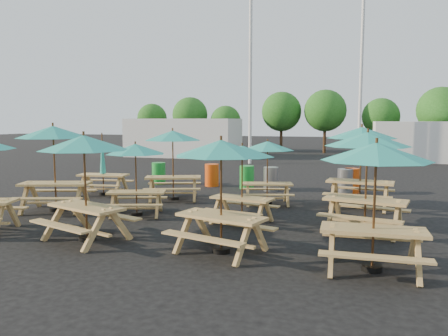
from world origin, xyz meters
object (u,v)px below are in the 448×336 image
(picnic_unit_8, at_px, (268,150))
(picnic_unit_11, at_px, (362,138))
(waste_bin_3, at_px, (271,179))
(waste_bin_1, at_px, (212,175))
(picnic_unit_2, at_px, (103,170))
(waste_bin_5, at_px, (351,181))
(waste_bin_2, at_px, (247,177))
(picnic_unit_9, at_px, (376,161))
(picnic_unit_10, at_px, (367,146))
(picnic_unit_4, at_px, (135,154))
(picnic_unit_1, at_px, (53,138))
(waste_bin_0, at_px, (159,173))
(picnic_unit_5, at_px, (173,140))
(waste_bin_4, at_px, (345,181))
(picnic_unit_6, at_px, (221,156))
(picnic_unit_3, at_px, (84,150))
(picnic_unit_7, at_px, (242,156))

(picnic_unit_8, relative_size, picnic_unit_11, 0.82)
(waste_bin_3, bearing_deg, waste_bin_1, 169.16)
(picnic_unit_2, height_order, waste_bin_5, picnic_unit_2)
(waste_bin_5, bearing_deg, picnic_unit_2, -160.71)
(waste_bin_2, bearing_deg, picnic_unit_9, -62.99)
(picnic_unit_8, xyz_separation_m, waste_bin_5, (2.60, 3.09, -1.30))
(picnic_unit_10, height_order, waste_bin_5, picnic_unit_10)
(picnic_unit_4, height_order, picnic_unit_10, picnic_unit_10)
(picnic_unit_8, height_order, waste_bin_1, picnic_unit_8)
(picnic_unit_1, xyz_separation_m, waste_bin_2, (4.48, 5.74, -1.73))
(picnic_unit_1, height_order, picnic_unit_8, picnic_unit_1)
(picnic_unit_1, xyz_separation_m, waste_bin_0, (0.59, 5.94, -1.73))
(picnic_unit_4, height_order, picnic_unit_9, picnic_unit_9)
(picnic_unit_5, relative_size, waste_bin_1, 2.73)
(picnic_unit_11, bearing_deg, waste_bin_4, 107.54)
(picnic_unit_4, height_order, waste_bin_2, picnic_unit_4)
(picnic_unit_4, height_order, waste_bin_3, picnic_unit_4)
(picnic_unit_5, xyz_separation_m, picnic_unit_6, (3.29, -5.27, -0.04))
(picnic_unit_8, relative_size, waste_bin_3, 2.26)
(picnic_unit_6, distance_m, picnic_unit_10, 3.84)
(picnic_unit_6, relative_size, picnic_unit_11, 0.95)
(picnic_unit_3, bearing_deg, waste_bin_5, 75.80)
(waste_bin_2, xyz_separation_m, waste_bin_3, (1.00, -0.23, 0.00))
(picnic_unit_3, xyz_separation_m, picnic_unit_11, (5.95, 5.60, 0.11))
(picnic_unit_1, distance_m, picnic_unit_9, 9.29)
(waste_bin_1, bearing_deg, waste_bin_5, -0.82)
(picnic_unit_1, bearing_deg, picnic_unit_3, -59.29)
(picnic_unit_8, bearing_deg, picnic_unit_3, -134.42)
(picnic_unit_4, xyz_separation_m, picnic_unit_6, (3.34, -2.70, 0.24))
(picnic_unit_2, bearing_deg, picnic_unit_3, -68.09)
(picnic_unit_3, distance_m, picnic_unit_11, 8.17)
(picnic_unit_1, distance_m, picnic_unit_10, 8.79)
(picnic_unit_10, distance_m, waste_bin_4, 5.94)
(waste_bin_0, distance_m, waste_bin_1, 2.35)
(picnic_unit_6, xyz_separation_m, waste_bin_0, (-5.33, 8.48, -1.54))
(picnic_unit_1, distance_m, picnic_unit_5, 3.79)
(picnic_unit_8, bearing_deg, picnic_unit_2, 164.93)
(picnic_unit_8, relative_size, waste_bin_1, 2.26)
(picnic_unit_1, distance_m, waste_bin_3, 7.97)
(picnic_unit_3, relative_size, picnic_unit_8, 1.23)
(picnic_unit_2, xyz_separation_m, waste_bin_3, (5.67, 2.61, -0.47))
(waste_bin_3, bearing_deg, picnic_unit_8, -82.28)
(waste_bin_5, bearing_deg, picnic_unit_9, -87.37)
(picnic_unit_6, height_order, picnic_unit_10, picnic_unit_10)
(picnic_unit_1, xyz_separation_m, waste_bin_3, (5.48, 5.51, -1.73))
(picnic_unit_10, xyz_separation_m, waste_bin_0, (-8.19, 5.92, -1.63))
(picnic_unit_9, relative_size, picnic_unit_10, 0.96)
(picnic_unit_6, relative_size, picnic_unit_9, 1.02)
(picnic_unit_1, xyz_separation_m, picnic_unit_7, (5.71, 0.07, -0.42))
(picnic_unit_8, relative_size, picnic_unit_10, 0.84)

